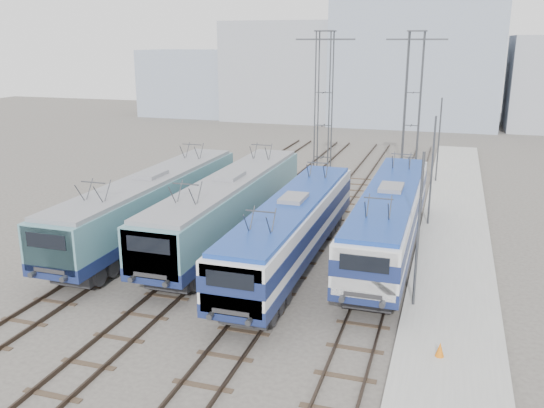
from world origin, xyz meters
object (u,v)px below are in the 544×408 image
Objects in this scene: catenary_tower_west at (324,104)px; catenary_tower_east at (413,104)px; locomotive_center_left at (229,204)px; mast_front at (418,234)px; locomotive_center_right at (292,226)px; locomotive_far_right at (389,215)px; mast_rear at (439,142)px; locomotive_far_left at (151,202)px; safety_cone at (440,349)px; mast_mid at (432,174)px.

catenary_tower_east is (6.50, 2.00, 0.00)m from catenary_tower_west.
catenary_tower_west is at bearing 80.99° from locomotive_center_left.
locomotive_center_left is 2.67× the size of mast_front.
locomotive_center_left is at bearing 151.84° from mast_front.
locomotive_far_right is (4.50, 3.19, 0.07)m from locomotive_center_right.
mast_rear is (0.00, 24.00, 0.00)m from mast_front.
locomotive_far_right reaches higher than locomotive_center_right.
locomotive_center_left reaches higher than locomotive_far_left.
catenary_tower_east reaches higher than locomotive_far_right.
safety_cone is at bearing -73.63° from locomotive_far_right.
locomotive_far_left is at bearing -155.14° from mast_mid.
safety_cone is (1.23, -4.09, -2.93)m from mast_front.
locomotive_center_left is at bearing -118.39° from catenary_tower_east.
locomotive_far_left is 2.64× the size of mast_front.
locomotive_far_left is 1.54× the size of catenary_tower_west.
mast_mid is at bearing -42.93° from catenary_tower_west.
locomotive_far_right is 2.58× the size of mast_rear.
locomotive_center_left is at bearing -120.81° from mast_rear.
safety_cone is (7.58, -7.31, -1.66)m from locomotive_center_right.
mast_front reaches higher than locomotive_far_right.
catenary_tower_east is 10.69m from mast_mid.
mast_rear is at bearing 90.00° from mast_mid.
catenary_tower_east is at bearing -136.40° from mast_rear.
mast_mid is at bearing 94.39° from safety_cone.
locomotive_center_right is at bearing -82.36° from catenary_tower_west.
locomotive_far_right is 1.51× the size of catenary_tower_west.
safety_cone is at bearing -28.43° from locomotive_far_left.
mast_rear is (1.85, 17.59, 1.19)m from locomotive_far_right.
safety_cone is (9.83, -24.09, -6.07)m from catenary_tower_west.
locomotive_center_right is 0.97× the size of locomotive_far_right.
locomotive_center_left is (4.50, 0.92, 0.02)m from locomotive_far_left.
mast_rear is at bearing 84.00° from locomotive_far_right.
catenary_tower_east reaches higher than locomotive_far_left.
mast_front is 5.18m from safety_cone.
locomotive_center_left is at bearing 11.56° from locomotive_far_left.
catenary_tower_west is (2.25, 14.19, 4.32)m from locomotive_center_left.
locomotive_center_right is 7.23m from mast_front.
mast_rear is 28.27m from safety_cone.
locomotive_far_left is 17.11m from catenary_tower_west.
catenary_tower_west is at bearing 112.21° from safety_cone.
locomotive_center_right is 2.49× the size of mast_rear.
locomotive_far_right is (9.00, 0.60, -0.02)m from locomotive_center_left.
locomotive_center_left is 12.36m from mast_front.
safety_cone is at bearing -39.32° from locomotive_center_left.
catenary_tower_east is 1.71× the size of mast_front.
mast_front is at bearing -73.90° from locomotive_far_right.
locomotive_far_left is 0.99× the size of locomotive_center_left.
mast_front is 12.00m from mast_mid.
catenary_tower_west reaches higher than locomotive_far_right.
locomotive_far_right is at bearing 3.82° from locomotive_center_left.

